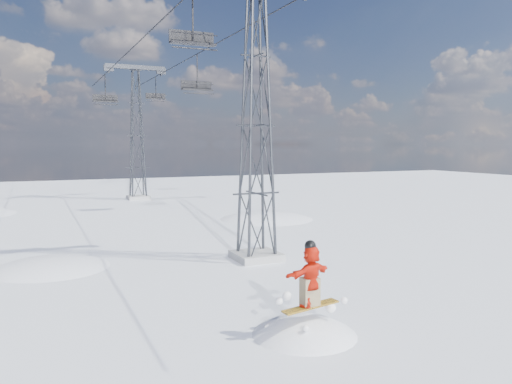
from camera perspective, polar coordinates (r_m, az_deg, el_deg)
ground at (r=13.72m, az=11.15°, el=-14.87°), size 120.00×120.00×0.00m
snow_terrain at (r=34.89m, az=-18.55°, el=-19.08°), size 39.00×37.00×22.00m
lift_tower_near at (r=20.25m, az=0.04°, el=7.52°), size 5.20×1.80×11.43m
lift_tower_far at (r=44.25m, az=-13.46°, el=6.26°), size 5.20×1.80×11.43m
haul_cables at (r=31.68m, az=-8.90°, el=16.52°), size 4.46×51.00×0.06m
lift_chair_near at (r=21.19m, az=-7.26°, el=16.98°), size 1.88×0.54×2.33m
lift_chair_mid at (r=35.06m, az=-6.75°, el=11.89°), size 2.18×0.63×2.70m
lift_chair_far at (r=46.49m, az=-16.83°, el=10.14°), size 2.15×0.62×2.67m
lift_chair_extra at (r=47.01m, az=-11.38°, el=10.63°), size 1.80×0.52×2.24m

